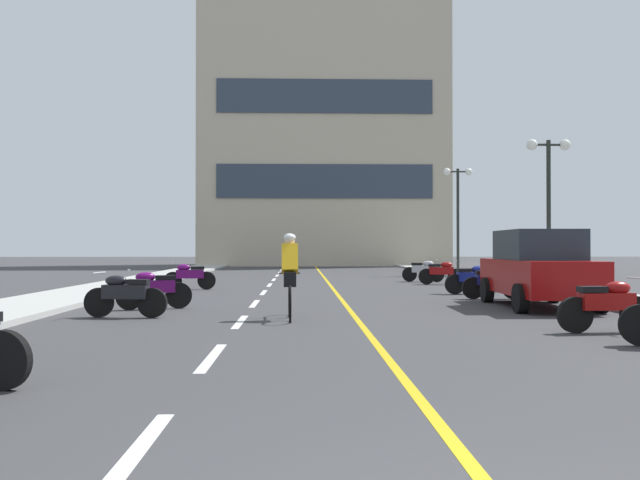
% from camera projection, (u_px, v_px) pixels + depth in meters
% --- Properties ---
extents(ground_plane, '(140.00, 140.00, 0.00)m').
position_uv_depth(ground_plane, '(324.00, 287.00, 23.53)').
color(ground_plane, '#38383A').
extents(curb_left, '(2.40, 72.00, 0.12)m').
position_uv_depth(curb_left, '(142.00, 281.00, 26.31)').
color(curb_left, '#A8A8A3').
rests_on(curb_left, ground).
extents(curb_right, '(2.40, 72.00, 0.12)m').
position_uv_depth(curb_right, '(499.00, 280.00, 26.75)').
color(curb_right, '#A8A8A3').
rests_on(curb_right, ground).
extents(lane_dash_0, '(0.14, 2.20, 0.01)m').
position_uv_depth(lane_dash_0, '(133.00, 456.00, 4.48)').
color(lane_dash_0, silver).
rests_on(lane_dash_0, ground).
extents(lane_dash_1, '(0.14, 2.20, 0.01)m').
position_uv_depth(lane_dash_1, '(212.00, 357.00, 8.48)').
color(lane_dash_1, silver).
rests_on(lane_dash_1, ground).
extents(lane_dash_2, '(0.14, 2.20, 0.01)m').
position_uv_depth(lane_dash_2, '(240.00, 322.00, 12.48)').
color(lane_dash_2, silver).
rests_on(lane_dash_2, ground).
extents(lane_dash_3, '(0.14, 2.20, 0.01)m').
position_uv_depth(lane_dash_3, '(255.00, 304.00, 16.47)').
color(lane_dash_3, silver).
rests_on(lane_dash_3, ground).
extents(lane_dash_4, '(0.14, 2.20, 0.01)m').
position_uv_depth(lane_dash_4, '(264.00, 292.00, 20.47)').
color(lane_dash_4, silver).
rests_on(lane_dash_4, ground).
extents(lane_dash_5, '(0.14, 2.20, 0.01)m').
position_uv_depth(lane_dash_5, '(270.00, 285.00, 24.47)').
color(lane_dash_5, silver).
rests_on(lane_dash_5, ground).
extents(lane_dash_6, '(0.14, 2.20, 0.01)m').
position_uv_depth(lane_dash_6, '(274.00, 280.00, 28.47)').
color(lane_dash_6, silver).
rests_on(lane_dash_6, ground).
extents(lane_dash_7, '(0.14, 2.20, 0.01)m').
position_uv_depth(lane_dash_7, '(277.00, 276.00, 32.46)').
color(lane_dash_7, silver).
rests_on(lane_dash_7, ground).
extents(lane_dash_8, '(0.14, 2.20, 0.01)m').
position_uv_depth(lane_dash_8, '(280.00, 272.00, 36.46)').
color(lane_dash_8, silver).
rests_on(lane_dash_8, ground).
extents(lane_dash_9, '(0.14, 2.20, 0.01)m').
position_uv_depth(lane_dash_9, '(282.00, 270.00, 40.46)').
color(lane_dash_9, silver).
rests_on(lane_dash_9, ground).
extents(lane_dash_10, '(0.14, 2.20, 0.01)m').
position_uv_depth(lane_dash_10, '(283.00, 268.00, 44.46)').
color(lane_dash_10, silver).
rests_on(lane_dash_10, ground).
extents(lane_dash_11, '(0.14, 2.20, 0.01)m').
position_uv_depth(lane_dash_11, '(285.00, 266.00, 48.46)').
color(lane_dash_11, silver).
rests_on(lane_dash_11, ground).
extents(centre_line_yellow, '(0.12, 66.00, 0.01)m').
position_uv_depth(centre_line_yellow, '(328.00, 282.00, 26.54)').
color(centre_line_yellow, gold).
rests_on(centre_line_yellow, ground).
extents(office_building, '(18.61, 7.02, 20.54)m').
position_uv_depth(office_building, '(323.00, 133.00, 51.10)').
color(office_building, '#BCAD93').
rests_on(office_building, ground).
extents(street_lamp_mid, '(1.46, 0.36, 4.85)m').
position_uv_depth(street_lamp_mid, '(549.00, 178.00, 21.67)').
color(street_lamp_mid, black).
rests_on(street_lamp_mid, curb_right).
extents(street_lamp_far, '(1.46, 0.36, 5.26)m').
position_uv_depth(street_lamp_far, '(458.00, 196.00, 33.12)').
color(street_lamp_far, black).
rests_on(street_lamp_far, curb_right).
extents(parked_car_near, '(2.01, 4.24, 1.82)m').
position_uv_depth(parked_car_near, '(538.00, 268.00, 15.49)').
color(parked_car_near, black).
rests_on(parked_car_near, ground).
extents(motorcycle_3, '(1.70, 0.60, 0.92)m').
position_uv_depth(motorcycle_3, '(607.00, 304.00, 10.92)').
color(motorcycle_3, black).
rests_on(motorcycle_3, ground).
extents(motorcycle_4, '(1.70, 0.60, 0.92)m').
position_uv_depth(motorcycle_4, '(125.00, 294.00, 13.24)').
color(motorcycle_4, black).
rests_on(motorcycle_4, ground).
extents(motorcycle_5, '(1.64, 0.80, 0.92)m').
position_uv_depth(motorcycle_5, '(154.00, 289.00, 14.99)').
color(motorcycle_5, black).
rests_on(motorcycle_5, ground).
extents(motorcycle_6, '(1.70, 0.60, 0.92)m').
position_uv_depth(motorcycle_6, '(494.00, 282.00, 17.94)').
color(motorcycle_6, black).
rests_on(motorcycle_6, ground).
extents(motorcycle_7, '(1.70, 0.60, 0.92)m').
position_uv_depth(motorcycle_7, '(472.00, 278.00, 19.82)').
color(motorcycle_7, black).
rests_on(motorcycle_7, ground).
extents(motorcycle_8, '(1.69, 0.64, 0.92)m').
position_uv_depth(motorcycle_8, '(189.00, 275.00, 21.80)').
color(motorcycle_8, black).
rests_on(motorcycle_8, ground).
extents(motorcycle_9, '(1.70, 0.60, 0.92)m').
position_uv_depth(motorcycle_9, '(441.00, 272.00, 24.85)').
color(motorcycle_9, black).
rests_on(motorcycle_9, ground).
extents(motorcycle_10, '(1.68, 0.67, 0.92)m').
position_uv_depth(motorcycle_10, '(423.00, 270.00, 26.76)').
color(motorcycle_10, black).
rests_on(motorcycle_10, ground).
extents(cyclist_rider, '(0.42, 1.77, 1.71)m').
position_uv_depth(cyclist_rider, '(290.00, 274.00, 12.94)').
color(cyclist_rider, black).
rests_on(cyclist_rider, ground).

